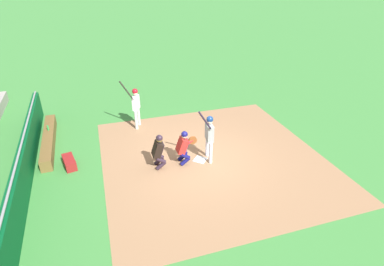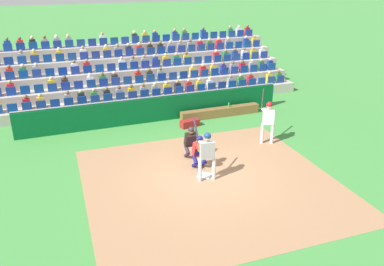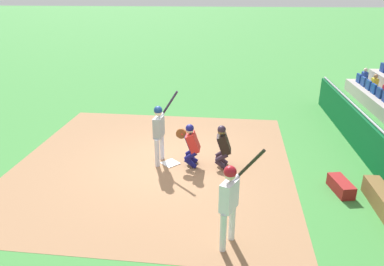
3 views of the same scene
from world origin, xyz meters
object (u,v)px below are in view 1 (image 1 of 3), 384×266
at_px(batter_at_plate, 209,133).
at_px(water_bottle_on_bench, 48,128).
at_px(home_plate_marker, 200,160).
at_px(equipment_duffel_bag, 69,162).
at_px(catcher_crouching, 184,146).
at_px(home_plate_umpire, 159,150).
at_px(dugout_bench, 49,140).
at_px(on_deck_batter, 136,104).

height_order(batter_at_plate, water_bottle_on_bench, batter_at_plate).
distance_m(home_plate_marker, equipment_duffel_bag, 4.73).
relative_size(catcher_crouching, home_plate_umpire, 1.00).
distance_m(catcher_crouching, equipment_duffel_bag, 4.16).
xyz_separation_m(catcher_crouching, dugout_bench, (-3.05, -4.72, -0.50)).
height_order(home_plate_marker, home_plate_umpire, home_plate_umpire).
height_order(catcher_crouching, dugout_bench, catcher_crouching).
xyz_separation_m(equipment_duffel_bag, on_deck_batter, (-2.30, 2.90, 0.97)).
height_order(home_plate_marker, on_deck_batter, on_deck_batter).
bearing_deg(on_deck_batter, equipment_duffel_bag, -51.56).
bearing_deg(catcher_crouching, on_deck_batter, -163.03).
bearing_deg(home_plate_umpire, water_bottle_on_bench, -132.40).
distance_m(catcher_crouching, water_bottle_on_bench, 5.87).
distance_m(catcher_crouching, home_plate_umpire, 0.91).
distance_m(home_plate_umpire, water_bottle_on_bench, 5.14).
relative_size(batter_at_plate, equipment_duffel_bag, 2.42).
bearing_deg(equipment_duffel_bag, home_plate_umpire, 59.30).
bearing_deg(home_plate_umpire, home_plate_marker, 87.25).
relative_size(home_plate_marker, dugout_bench, 0.11).
relative_size(dugout_bench, water_bottle_on_bench, 18.82).
relative_size(home_plate_marker, catcher_crouching, 0.34).
height_order(batter_at_plate, catcher_crouching, batter_at_plate).
bearing_deg(batter_at_plate, water_bottle_on_bench, -122.57).
height_order(batter_at_plate, equipment_duffel_bag, batter_at_plate).
height_order(dugout_bench, equipment_duffel_bag, dugout_bench).
bearing_deg(catcher_crouching, home_plate_marker, 86.57).
height_order(equipment_duffel_bag, on_deck_batter, on_deck_batter).
distance_m(dugout_bench, on_deck_batter, 3.80).
distance_m(water_bottle_on_bench, on_deck_batter, 3.70).
bearing_deg(home_plate_marker, home_plate_umpire, -92.75).
xyz_separation_m(batter_at_plate, dugout_bench, (-3.15, -5.65, -0.88)).
relative_size(equipment_duffel_bag, on_deck_batter, 0.40).
relative_size(home_plate_umpire, dugout_bench, 0.32).
relative_size(home_plate_marker, batter_at_plate, 0.20).
relative_size(batter_at_plate, home_plate_umpire, 1.65).
xyz_separation_m(home_plate_marker, batter_at_plate, (0.06, 0.31, 1.09)).
bearing_deg(on_deck_batter, dugout_bench, -83.64).
xyz_separation_m(home_plate_marker, on_deck_batter, (-3.50, -1.67, 1.12)).
bearing_deg(batter_at_plate, equipment_duffel_bag, -104.46).
bearing_deg(batter_at_plate, catcher_crouching, -96.22).
relative_size(catcher_crouching, water_bottle_on_bench, 6.02).
bearing_deg(home_plate_marker, on_deck_batter, -154.42).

